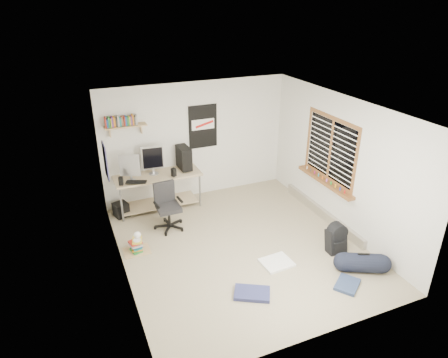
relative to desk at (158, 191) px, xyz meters
name	(u,v)px	position (x,y,z in m)	size (l,w,h in m)	color
floor	(240,247)	(0.95, -2.00, -0.37)	(4.00, 4.50, 0.01)	gray
ceiling	(243,108)	(0.95, -2.00, 2.14)	(4.00, 4.50, 0.01)	white
back_wall	(196,141)	(0.95, 0.25, 0.89)	(4.00, 0.01, 2.50)	silver
left_wall	(118,206)	(-1.06, -2.00, 0.89)	(0.01, 4.50, 2.50)	silver
right_wall	(341,165)	(2.95, -2.00, 0.89)	(0.01, 4.50, 2.50)	silver
desk	(158,191)	(0.00, 0.00, 0.00)	(1.73, 0.76, 0.79)	tan
monitor_left	(130,170)	(-0.55, -0.17, 0.64)	(0.40, 0.10, 0.44)	#B3B2B7
monitor_right	(153,162)	(-0.07, 0.00, 0.66)	(0.43, 0.11, 0.48)	#ADADB2
pc_tower	(184,158)	(0.58, -0.02, 0.66)	(0.21, 0.45, 0.47)	black
keyboard	(136,182)	(-0.48, -0.32, 0.43)	(0.39, 0.14, 0.02)	black
speaker_left	(121,181)	(-0.76, -0.32, 0.50)	(0.08, 0.08, 0.16)	black
speaker_right	(174,172)	(0.27, -0.32, 0.50)	(0.08, 0.08, 0.16)	black
office_chair	(168,205)	(-0.03, -0.91, 0.12)	(0.59, 0.59, 0.90)	black
wall_shelf	(126,126)	(-0.50, 0.14, 1.42)	(0.80, 0.22, 0.24)	tan
poster_back_wall	(203,127)	(1.10, 0.23, 1.19)	(0.62, 0.03, 0.92)	black
poster_left_wall	(105,161)	(-1.04, -0.80, 1.14)	(0.02, 0.42, 0.60)	navy
window	(330,149)	(2.90, -1.70, 1.08)	(0.10, 1.50, 1.26)	brown
baseboard_heater	(322,213)	(2.90, -1.70, -0.28)	(0.08, 2.50, 0.18)	#B7B2A8
backpack	(336,241)	(2.42, -2.75, -0.16)	(0.33, 0.26, 0.44)	black
duffel_bag	(362,264)	(2.46, -3.38, -0.22)	(0.31, 0.31, 0.61)	black
tshirt	(277,263)	(1.29, -2.69, -0.34)	(0.50, 0.42, 0.04)	white
jeans_a	(252,293)	(0.58, -3.21, -0.33)	(0.53, 0.34, 0.06)	navy
jeans_b	(347,285)	(2.02, -3.59, -0.34)	(0.42, 0.31, 0.05)	navy
book_stack	(136,244)	(-0.77, -1.43, -0.22)	(0.43, 0.35, 0.29)	brown
desk_lamp	(136,233)	(-0.75, -1.45, 0.02)	(0.13, 0.22, 0.22)	white
subwoofer	(121,210)	(-0.80, -0.10, -0.22)	(0.26, 0.26, 0.29)	black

